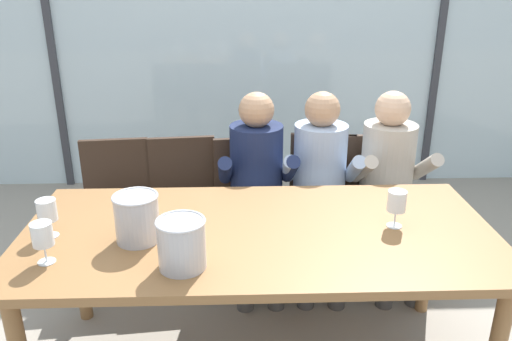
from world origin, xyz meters
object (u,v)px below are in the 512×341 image
object	(u,v)px
wine_glass_by_left_taster	(47,212)
wine_glass_near_bucket	(42,236)
chair_center	(249,198)
ice_bucket_primary	(182,243)
person_beige_jumper	(391,178)
chair_left_of_center	(184,197)
wine_glass_center_pour	(397,203)
dining_table	(259,244)
person_navy_polo	(257,179)
person_pale_blue_shirt	(320,179)
ice_bucket_secondary	(137,217)
chair_near_curtain	(117,200)
chair_near_window_right	(375,194)
chair_right_of_center	(321,193)

from	to	relation	value
wine_glass_by_left_taster	wine_glass_near_bucket	size ratio (longest dim) A/B	1.00
chair_center	wine_glass_near_bucket	bearing A→B (deg)	-133.55
ice_bucket_primary	wine_glass_by_left_taster	bearing A→B (deg)	156.03
person_beige_jumper	chair_left_of_center	bearing A→B (deg)	170.23
wine_glass_center_pour	chair_center	bearing A→B (deg)	126.53
dining_table	person_navy_polo	world-z (taller)	person_navy_polo
chair_left_of_center	person_pale_blue_shirt	world-z (taller)	person_pale_blue_shirt
chair_left_of_center	person_beige_jumper	distance (m)	1.28
person_navy_polo	wine_glass_by_left_taster	bearing A→B (deg)	-141.28
person_beige_jumper	wine_glass_near_bucket	bearing A→B (deg)	-152.48
chair_center	wine_glass_near_bucket	size ratio (longest dim) A/B	5.00
person_beige_jumper	ice_bucket_secondary	bearing A→B (deg)	-151.51
dining_table	chair_center	bearing A→B (deg)	91.56
chair_near_curtain	ice_bucket_secondary	bearing A→B (deg)	-76.76
wine_glass_by_left_taster	wine_glass_center_pour	bearing A→B (deg)	1.51
person_navy_polo	wine_glass_center_pour	distance (m)	0.98
ice_bucket_secondary	wine_glass_near_bucket	distance (m)	0.38
chair_left_of_center	wine_glass_near_bucket	world-z (taller)	wine_glass_near_bucket
chair_left_of_center	wine_glass_by_left_taster	size ratio (longest dim) A/B	5.00
chair_near_curtain	chair_left_of_center	world-z (taller)	same
ice_bucket_primary	chair_near_window_right	bearing A→B (deg)	47.90
chair_right_of_center	person_beige_jumper	world-z (taller)	person_beige_jumper
chair_left_of_center	chair_right_of_center	distance (m)	0.88
dining_table	wine_glass_by_left_taster	distance (m)	0.94
chair_left_of_center	person_beige_jumper	size ratio (longest dim) A/B	0.73
wine_glass_near_bucket	wine_glass_center_pour	world-z (taller)	same
dining_table	person_beige_jumper	xyz separation A→B (m)	(0.83, 0.77, 0.00)
chair_center	ice_bucket_secondary	world-z (taller)	ice_bucket_secondary
person_navy_polo	wine_glass_by_left_taster	world-z (taller)	person_navy_polo
chair_center	person_pale_blue_shirt	xyz separation A→B (m)	(0.43, -0.11, 0.17)
chair_near_window_right	wine_glass_center_pour	size ratio (longest dim) A/B	5.00
chair_left_of_center	chair_right_of_center	bearing A→B (deg)	-3.63
wine_glass_by_left_taster	wine_glass_near_bucket	bearing A→B (deg)	-75.30
person_beige_jumper	wine_glass_near_bucket	distance (m)	1.98
chair_near_curtain	wine_glass_by_left_taster	bearing A→B (deg)	-99.81
chair_near_window_right	person_pale_blue_shirt	distance (m)	0.44
dining_table	person_pale_blue_shirt	xyz separation A→B (m)	(0.40, 0.77, 0.00)
dining_table	ice_bucket_secondary	world-z (taller)	ice_bucket_secondary
chair_near_window_right	wine_glass_near_bucket	world-z (taller)	wine_glass_near_bucket
chair_left_of_center	person_beige_jumper	bearing A→B (deg)	-11.91
person_beige_jumper	wine_glass_by_left_taster	xyz separation A→B (m)	(-1.74, -0.80, 0.19)
person_navy_polo	wine_glass_near_bucket	bearing A→B (deg)	-132.57
ice_bucket_primary	chair_right_of_center	bearing A→B (deg)	58.66
chair_right_of_center	chair_near_curtain	bearing A→B (deg)	-169.64
person_pale_blue_shirt	dining_table	bearing A→B (deg)	-114.47
chair_left_of_center	ice_bucket_primary	world-z (taller)	ice_bucket_primary
person_beige_jumper	ice_bucket_primary	bearing A→B (deg)	-140.39
person_beige_jumper	wine_glass_center_pour	world-z (taller)	person_beige_jumper
chair_left_of_center	chair_center	bearing A→B (deg)	-9.04
person_beige_jumper	ice_bucket_primary	world-z (taller)	person_beige_jumper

